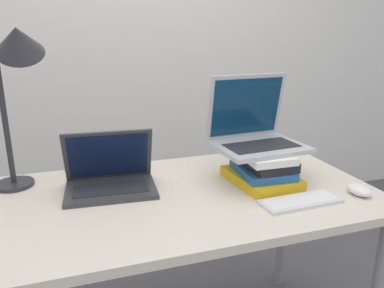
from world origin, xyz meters
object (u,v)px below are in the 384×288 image
Objects in this scene: laptop_left at (110,178)px; wireless_keyboard at (300,201)px; laptop_on_books at (255,133)px; book_stack at (262,168)px; mouse at (359,190)px; desk_lamp at (17,61)px.

wireless_keyboard is (0.60, -0.32, -0.04)m from laptop_left.
laptop_on_books is 0.32m from wireless_keyboard.
mouse is (0.27, -0.21, -0.04)m from book_stack.
laptop_on_books reaches higher than laptop_left.
mouse is 1.27m from desk_lamp.
book_stack is 3.08× the size of mouse.
laptop_left is at bearing 174.12° from laptop_on_books.
desk_lamp reaches higher than wireless_keyboard.
mouse is (0.28, -0.27, -0.16)m from laptop_on_books.
book_stack is at bearing -82.82° from laptop_on_books.
laptop_left is 1.13× the size of book_stack.
wireless_keyboard is (0.04, -0.20, -0.05)m from book_stack.
desk_lamp is (-1.10, 0.43, 0.44)m from mouse.
book_stack is 0.95m from desk_lamp.
laptop_left is 0.68m from wireless_keyboard.
laptop_on_books is at bearing -11.37° from desk_lamp.
laptop_left is 0.89m from mouse.
laptop_on_books is at bearing 99.80° from wireless_keyboard.
laptop_on_books is 3.62× the size of mouse.
book_stack is 0.48× the size of desk_lamp.
wireless_keyboard is at bearing -26.24° from desk_lamp.
wireless_keyboard is 1.07m from desk_lamp.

